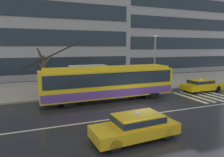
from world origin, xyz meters
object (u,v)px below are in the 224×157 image
(bus_shelter, at_px, (87,72))
(pedestrian_waiting_by_pole, at_px, (81,76))
(pedestrian_at_shelter, at_px, (46,79))
(street_tree_bare, at_px, (44,71))
(taxi_oncoming_near, at_px, (136,126))
(street_lamp, at_px, (155,57))
(pedestrian_approaching_curb, at_px, (131,81))
(trolleybus, at_px, (109,82))
(taxi_ahead_of_bus, at_px, (201,85))
(pedestrian_walking_past, at_px, (103,76))

(bus_shelter, height_order, pedestrian_waiting_by_pole, bus_shelter)
(pedestrian_at_shelter, height_order, street_tree_bare, street_tree_bare)
(taxi_oncoming_near, xyz_separation_m, street_lamp, (7.51, 10.01, 2.90))
(taxi_oncoming_near, bearing_deg, pedestrian_approaching_curb, 64.93)
(trolleybus, height_order, pedestrian_approaching_curb, trolleybus)
(taxi_oncoming_near, height_order, taxi_ahead_of_bus, same)
(trolleybus, relative_size, bus_shelter, 3.35)
(taxi_ahead_of_bus, height_order, pedestrian_waiting_by_pole, pedestrian_waiting_by_pole)
(pedestrian_waiting_by_pole, distance_m, street_lamp, 8.11)
(bus_shelter, bearing_deg, trolleybus, -76.22)
(pedestrian_at_shelter, xyz_separation_m, street_lamp, (11.14, -0.93, 1.96))
(pedestrian_walking_past, bearing_deg, pedestrian_at_shelter, 171.83)
(trolleybus, xyz_separation_m, taxi_ahead_of_bus, (10.23, -0.30, -0.91))
(trolleybus, distance_m, taxi_oncoming_near, 7.88)
(taxi_oncoming_near, height_order, bus_shelter, bus_shelter)
(taxi_oncoming_near, height_order, pedestrian_at_shelter, pedestrian_at_shelter)
(taxi_oncoming_near, bearing_deg, pedestrian_at_shelter, 108.33)
(taxi_oncoming_near, height_order, street_tree_bare, street_tree_bare)
(pedestrian_waiting_by_pole, bearing_deg, pedestrian_at_shelter, -175.64)
(trolleybus, xyz_separation_m, street_lamp, (6.12, 2.31, 1.99))
(trolleybus, xyz_separation_m, pedestrian_at_shelter, (-5.01, 3.24, 0.03))
(taxi_oncoming_near, xyz_separation_m, taxi_ahead_of_bus, (11.62, 7.40, -0.00))
(trolleybus, xyz_separation_m, taxi_oncoming_near, (-1.39, -7.70, -0.90))
(taxi_ahead_of_bus, height_order, street_tree_bare, street_tree_bare)
(pedestrian_walking_past, relative_size, pedestrian_waiting_by_pole, 1.00)
(trolleybus, xyz_separation_m, bus_shelter, (-0.93, 3.80, 0.50))
(bus_shelter, xyz_separation_m, pedestrian_at_shelter, (-4.08, -0.56, -0.47))
(bus_shelter, bearing_deg, pedestrian_waiting_by_pole, -157.85)
(street_lamp, distance_m, street_tree_bare, 11.49)
(taxi_ahead_of_bus, bearing_deg, pedestrian_at_shelter, 166.93)
(taxi_oncoming_near, height_order, pedestrian_waiting_by_pole, pedestrian_waiting_by_pole)
(street_tree_bare, bearing_deg, trolleybus, -38.00)
(pedestrian_approaching_curb, bearing_deg, street_lamp, 5.02)
(pedestrian_at_shelter, bearing_deg, street_tree_bare, 100.96)
(taxi_oncoming_near, distance_m, bus_shelter, 11.60)
(street_lamp, bearing_deg, bus_shelter, 168.05)
(trolleybus, bearing_deg, pedestrian_waiting_by_pole, 115.79)
(pedestrian_approaching_curb, distance_m, pedestrian_waiting_by_pole, 5.11)
(taxi_ahead_of_bus, bearing_deg, bus_shelter, 159.83)
(pedestrian_at_shelter, height_order, pedestrian_walking_past, pedestrian_walking_past)
(bus_shelter, distance_m, street_lamp, 7.37)
(pedestrian_waiting_by_pole, bearing_deg, pedestrian_walking_past, -27.41)
(pedestrian_approaching_curb, bearing_deg, pedestrian_waiting_by_pole, 163.45)
(taxi_ahead_of_bus, bearing_deg, street_tree_bare, 164.28)
(taxi_ahead_of_bus, distance_m, street_tree_bare, 16.08)
(pedestrian_approaching_curb, bearing_deg, taxi_oncoming_near, -115.07)
(taxi_oncoming_near, distance_m, pedestrian_approaching_curb, 10.77)
(pedestrian_walking_past, distance_m, street_lamp, 6.16)
(bus_shelter, height_order, street_tree_bare, street_tree_bare)
(taxi_ahead_of_bus, xyz_separation_m, street_tree_bare, (-15.40, 4.33, 1.60))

